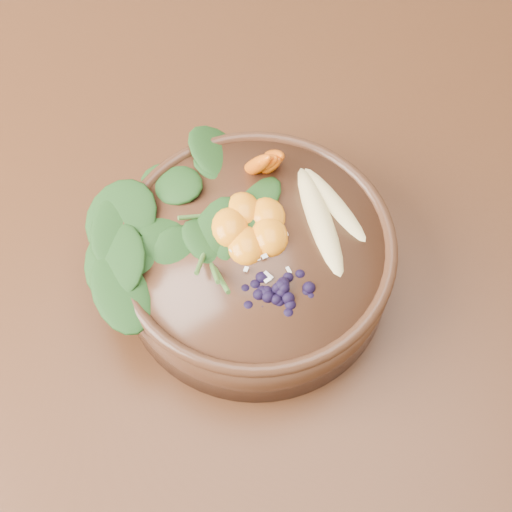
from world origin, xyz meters
The scene contains 9 objects.
ground centered at (0.00, 0.00, 0.00)m, with size 4.00×4.00×0.00m, color #381E0F.
dining_table centered at (0.00, 0.00, 0.66)m, with size 1.60×0.90×0.75m.
stoneware_bowl centered at (-0.18, -0.17, 0.79)m, with size 0.28×0.28×0.08m, color #4B2C1C.
kale_heap centered at (-0.24, -0.13, 0.85)m, with size 0.18×0.16×0.04m, color #1F4619, non-canonical shape.
carrot_cluster centered at (-0.15, -0.09, 0.86)m, with size 0.06×0.06×0.08m, color orange, non-canonical shape.
banana_halves centered at (-0.10, -0.15, 0.84)m, with size 0.09×0.16×0.03m.
mandarin_cluster centered at (-0.18, -0.16, 0.84)m, with size 0.08×0.09×0.03m, color orange, non-canonical shape.
blueberry_pile centered at (-0.16, -0.23, 0.84)m, with size 0.13×0.10×0.04m, color black, non-canonical shape.
coconut_flakes centered at (-0.17, -0.19, 0.83)m, with size 0.09×0.07×0.01m, color white, non-canonical shape.
Camera 1 is at (-0.22, -0.53, 1.43)m, focal length 50.00 mm.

